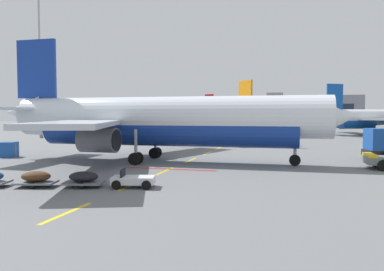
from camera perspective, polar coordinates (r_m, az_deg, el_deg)
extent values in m
cube|color=yellow|center=(18.74, -18.17, -10.93)|extent=(0.24, 4.00, 0.01)
cube|color=yellow|center=(24.90, -8.87, -7.32)|extent=(0.24, 4.00, 0.01)
cube|color=yellow|center=(30.55, -4.06, -5.34)|extent=(0.24, 4.00, 0.01)
cube|color=yellow|center=(37.63, -0.22, -3.72)|extent=(0.24, 4.00, 0.01)
cube|color=yellow|center=(44.53, 2.30, -2.65)|extent=(0.24, 4.00, 0.01)
cube|color=yellow|center=(50.99, 4.01, -1.91)|extent=(0.24, 4.00, 0.01)
cube|color=yellow|center=(57.55, 5.35, -1.34)|extent=(0.24, 4.00, 0.01)
cube|color=yellow|center=(63.41, 6.30, -0.93)|extent=(0.24, 4.00, 0.01)
cube|color=yellow|center=(70.11, 7.20, -0.54)|extent=(0.24, 4.00, 0.01)
cube|color=yellow|center=(75.71, 7.82, -0.27)|extent=(0.24, 4.00, 0.01)
cube|color=yellow|center=(81.63, 8.39, -0.03)|extent=(0.24, 4.00, 0.01)
cube|color=yellow|center=(88.28, 8.93, 0.20)|extent=(0.24, 4.00, 0.01)
cube|color=yellow|center=(94.72, 9.39, 0.40)|extent=(0.24, 4.00, 0.01)
cube|color=#B21414|center=(31.68, -3.32, -5.03)|extent=(8.00, 0.40, 0.01)
cylinder|color=silver|center=(36.29, -3.94, 2.82)|extent=(30.18, 4.53, 3.80)
cylinder|color=navy|center=(36.31, -3.93, 1.17)|extent=(24.58, 4.09, 3.50)
cone|color=silver|center=(34.70, 20.44, 2.61)|extent=(3.59, 3.81, 3.72)
cone|color=silver|center=(43.81, -23.95, 3.23)|extent=(4.28, 3.33, 3.23)
cube|color=#192333|center=(34.60, 18.73, 3.74)|extent=(1.67, 2.89, 0.60)
cube|color=navy|center=(43.01, -22.23, 9.19)|extent=(4.41, 0.47, 6.00)
cube|color=silver|center=(45.77, -20.45, 3.65)|extent=(3.36, 6.48, 0.24)
cube|color=silver|center=(40.67, -25.58, 3.62)|extent=(3.36, 6.48, 0.24)
cube|color=#B7BCC6|center=(45.62, -5.37, 2.29)|extent=(9.79, 17.65, 0.36)
cube|color=#B7BCC6|center=(30.14, -16.24, 1.73)|extent=(10.50, 17.60, 0.36)
cylinder|color=#4C4F54|center=(42.91, -6.89, 0.29)|extent=(3.25, 2.18, 2.10)
cylinder|color=black|center=(42.36, -4.86, 0.26)|extent=(0.16, 1.79, 1.79)
cylinder|color=#4C4F54|center=(32.89, -13.78, -0.66)|extent=(3.25, 2.18, 2.10)
cylinder|color=black|center=(32.18, -11.26, -0.71)|extent=(0.16, 1.79, 1.79)
cylinder|color=gray|center=(34.60, 15.17, -1.40)|extent=(0.28, 0.28, 2.67)
cylinder|color=black|center=(34.73, 15.13, -3.59)|extent=(1.00, 0.30, 0.99)
cylinder|color=gray|center=(39.48, -5.51, -0.71)|extent=(0.28, 0.28, 2.61)
cylinder|color=black|center=(39.92, -5.33, -2.55)|extent=(1.11, 0.38, 1.10)
cylinder|color=black|center=(39.26, -5.67, -2.64)|extent=(1.11, 0.38, 1.10)
cylinder|color=gray|center=(34.64, -8.41, -1.27)|extent=(0.28, 0.28, 2.61)
cylinder|color=black|center=(35.09, -8.17, -3.35)|extent=(1.11, 0.38, 1.10)
cylinder|color=black|center=(34.45, -8.61, -3.48)|extent=(1.11, 0.38, 1.10)
cube|color=yellow|center=(35.23, 25.06, -2.66)|extent=(0.82, 2.55, 0.24)
cylinder|color=black|center=(34.12, 26.72, -4.02)|extent=(0.92, 0.44, 0.90)
cylinder|color=black|center=(36.82, 25.67, -3.49)|extent=(0.92, 0.44, 0.90)
cylinder|color=silver|center=(66.81, 3.01, 2.18)|extent=(17.21, 20.09, 2.97)
cylinder|color=orange|center=(66.83, 3.01, 1.48)|extent=(14.25, 16.55, 2.73)
cone|color=silver|center=(77.49, -0.92, 2.32)|extent=(3.99, 3.96, 2.91)
cone|color=silver|center=(56.08, 8.69, 2.33)|extent=(4.03, 4.14, 2.53)
cube|color=#192333|center=(76.73, -0.68, 2.70)|extent=(2.52, 2.38, 0.47)
cube|color=orange|center=(57.30, 7.98, 5.82)|extent=(2.40, 2.84, 4.69)
cube|color=silver|center=(55.49, 6.05, 2.57)|extent=(5.46, 5.11, 0.19)
cube|color=silver|center=(58.14, 10.34, 2.57)|extent=(5.46, 5.11, 0.19)
cube|color=#B7BCC6|center=(61.22, -1.24, 1.74)|extent=(13.77, 8.08, 0.28)
cube|color=#B7BCC6|center=(67.43, 9.25, 1.83)|extent=(10.13, 13.30, 0.28)
cylinder|color=#4C4F54|center=(62.08, 0.80, 0.72)|extent=(2.86, 2.98, 1.64)
cylinder|color=black|center=(63.22, 0.33, 0.76)|extent=(1.14, 0.96, 1.40)
cylinder|color=#4C4F54|center=(66.12, 7.59, 0.84)|extent=(2.86, 2.98, 1.64)
cylinder|color=black|center=(67.19, 7.04, 0.88)|extent=(1.14, 0.96, 1.40)
cylinder|color=gray|center=(75.28, -0.19, 0.82)|extent=(0.22, 0.22, 2.08)
cylinder|color=black|center=(75.33, -0.19, 0.03)|extent=(0.66, 0.74, 0.77)
cylinder|color=gray|center=(64.57, 2.02, 0.45)|extent=(0.22, 0.22, 2.04)
cylinder|color=black|center=(64.51, 1.80, -0.46)|extent=(0.76, 0.84, 0.86)
cylinder|color=black|center=(64.74, 2.23, -0.45)|extent=(0.76, 0.84, 0.86)
cylinder|color=gray|center=(66.44, 5.18, 0.51)|extent=(0.22, 0.22, 2.04)
cylinder|color=black|center=(66.36, 4.96, -0.37)|extent=(0.76, 0.84, 0.86)
cylinder|color=black|center=(66.62, 5.38, -0.36)|extent=(0.76, 0.84, 0.86)
cylinder|color=white|center=(95.76, 26.49, 2.47)|extent=(24.66, 17.85, 3.44)
cylinder|color=#0F479E|center=(95.77, 26.48, 1.90)|extent=(20.27, 14.84, 3.17)
cone|color=white|center=(86.42, 19.70, 2.86)|extent=(4.78, 4.53, 2.92)
cube|color=#0F479E|center=(87.47, 20.58, 5.47)|extent=(3.51, 2.46, 5.43)
cube|color=white|center=(89.30, 19.05, 3.04)|extent=(5.61, 6.43, 0.22)
cube|color=white|center=(84.73, 21.41, 3.00)|extent=(5.61, 6.43, 0.22)
cube|color=#B7BCC6|center=(99.09, 21.88, 2.34)|extent=(7.95, 15.99, 0.33)
cylinder|color=#4C4F54|center=(96.94, 22.83, 1.53)|extent=(3.47, 3.18, 1.90)
cylinder|color=black|center=(97.89, 23.47, 1.53)|extent=(0.98, 1.41, 1.62)
cylinder|color=gray|center=(96.27, 24.71, 1.19)|extent=(0.25, 0.25, 2.36)
cylinder|color=black|center=(96.54, 24.56, 0.50)|extent=(1.01, 0.81, 1.00)
cylinder|color=black|center=(96.08, 24.82, 0.48)|extent=(1.01, 0.81, 1.00)
cylinder|color=gray|center=(92.85, 26.67, 1.08)|extent=(0.25, 0.25, 2.36)
cylinder|color=black|center=(93.12, 26.51, 0.37)|extent=(1.01, 0.81, 1.00)
cylinder|color=black|center=(92.67, 26.79, 0.35)|extent=(1.01, 0.81, 1.00)
cylinder|color=white|center=(114.90, 6.69, 2.85)|extent=(23.99, 19.04, 3.45)
cylinder|color=maroon|center=(114.91, 6.69, 2.37)|extent=(19.75, 15.79, 3.17)
cone|color=white|center=(105.60, 11.90, 2.77)|extent=(4.56, 4.61, 3.38)
cone|color=white|center=(125.48, 2.10, 3.09)|extent=(4.81, 4.62, 2.93)
cube|color=#192333|center=(106.22, 11.51, 3.10)|extent=(2.71, 2.94, 0.54)
cube|color=maroon|center=(124.33, 2.58, 4.94)|extent=(3.40, 2.64, 5.44)
cube|color=white|center=(126.65, 3.39, 3.20)|extent=(5.79, 6.39, 0.22)
cube|color=white|center=(122.90, 1.35, 3.21)|extent=(5.79, 6.39, 0.22)
cube|color=#B7BCC6|center=(122.92, 8.07, 2.65)|extent=(15.21, 12.26, 0.33)
cube|color=#B7BCC6|center=(112.35, 2.59, 2.64)|extent=(8.74, 16.02, 0.33)
cylinder|color=#4C4F54|center=(121.09, 7.12, 2.03)|extent=(3.47, 3.26, 1.91)
cylinder|color=black|center=(120.07, 7.61, 2.02)|extent=(1.05, 1.37, 1.62)
cylinder|color=#4C4F54|center=(114.25, 3.58, 1.98)|extent=(3.47, 3.26, 1.91)
cylinder|color=black|center=(113.17, 4.07, 1.97)|extent=(1.05, 1.37, 1.62)
cylinder|color=gray|center=(107.51, 10.72, 1.59)|extent=(0.25, 0.25, 2.42)
cylinder|color=black|center=(107.55, 10.72, 0.95)|extent=(0.87, 0.74, 0.90)
cylinder|color=gray|center=(117.88, 6.88, 1.77)|extent=(0.25, 0.25, 2.37)
cylinder|color=black|center=(118.14, 6.99, 1.20)|extent=(0.99, 0.85, 1.00)
cylinder|color=black|center=(117.69, 6.77, 1.19)|extent=(0.99, 0.85, 1.00)
cylinder|color=gray|center=(114.61, 5.20, 1.74)|extent=(0.25, 0.25, 2.37)
cylinder|color=black|center=(114.86, 5.32, 1.16)|extent=(0.99, 0.85, 1.00)
cylinder|color=black|center=(114.43, 5.08, 1.15)|extent=(0.99, 0.85, 1.00)
cylinder|color=black|center=(54.39, 26.27, -1.41)|extent=(0.81, 0.93, 0.96)
cylinder|color=black|center=(42.86, 25.53, -2.55)|extent=(1.00, 0.49, 0.96)
cylinder|color=black|center=(40.67, 26.84, -2.87)|extent=(1.00, 0.49, 0.96)
cube|color=silver|center=(24.01, -8.77, -6.60)|extent=(2.86, 1.99, 0.44)
cube|color=black|center=(24.07, -10.30, -5.62)|extent=(0.39, 1.12, 0.56)
cylinder|color=black|center=(24.58, -6.37, -6.78)|extent=(0.59, 0.31, 0.56)
cylinder|color=black|center=(23.21, -6.85, -7.37)|extent=(0.59, 0.31, 0.56)
cylinder|color=black|center=(24.89, -10.55, -6.69)|extent=(0.59, 0.31, 0.56)
cylinder|color=black|center=(23.55, -11.27, -7.26)|extent=(0.59, 0.31, 0.56)
cube|color=slate|center=(24.78, -15.88, -6.80)|extent=(2.69, 2.04, 0.12)
ellipsoid|color=black|center=(24.72, -15.90, -5.93)|extent=(2.06, 1.61, 0.64)
cylinder|color=black|center=(25.43, -15.42, -6.68)|extent=(0.46, 0.24, 0.44)
cylinder|color=black|center=(24.16, -16.36, -7.21)|extent=(0.46, 0.24, 0.44)
cube|color=slate|center=(25.83, -22.28, -6.51)|extent=(2.69, 2.04, 0.12)
ellipsoid|color=#4C2D19|center=(25.77, -22.30, -5.68)|extent=(2.06, 1.61, 0.64)
cylinder|color=black|center=(26.45, -21.69, -6.41)|extent=(0.46, 0.24, 0.44)
cylinder|color=black|center=(25.24, -22.90, -6.89)|extent=(0.46, 0.24, 0.44)
cube|color=#194C9E|center=(44.86, -25.78, -1.90)|extent=(1.96, 1.93, 1.60)
cube|color=silver|center=(44.86, -25.78, -1.90)|extent=(1.57, 0.47, 1.36)
cylinder|color=slate|center=(78.55, -21.59, -0.13)|extent=(0.70, 0.70, 0.60)
cylinder|color=#9EA0A5|center=(79.08, -21.81, 10.24)|extent=(0.36, 0.36, 29.11)
cube|color=gray|center=(151.33, 7.35, 3.55)|extent=(86.55, 21.43, 11.16)
cube|color=#192333|center=(140.68, 6.72, 3.81)|extent=(79.62, 0.12, 4.02)
cube|color=gray|center=(150.20, 12.30, 5.94)|extent=(6.00, 5.00, 1.60)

